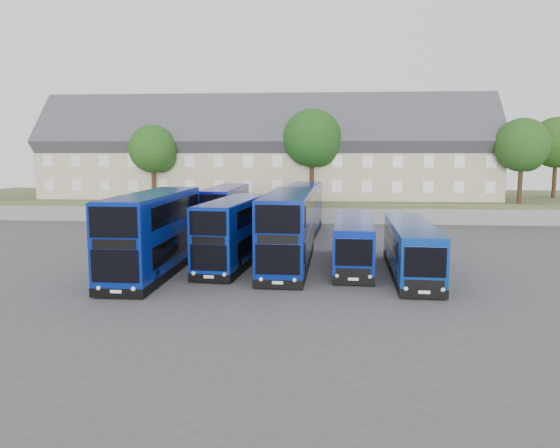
{
  "coord_description": "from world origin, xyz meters",
  "views": [
    {
      "loc": [
        3.16,
        -29.09,
        6.96
      ],
      "look_at": [
        0.31,
        6.65,
        2.2
      ],
      "focal_mm": 35.0,
      "sensor_mm": 36.0,
      "label": 1
    }
  ],
  "objects_px": {
    "tree_west": "(154,151)",
    "tree_far": "(558,144)",
    "tree_mid": "(314,140)",
    "dd_front_left": "(154,235)",
    "dd_front_mid": "(233,233)",
    "tree_east": "(523,147)",
    "coach_east_a": "(353,243)"
  },
  "relations": [
    {
      "from": "coach_east_a",
      "to": "tree_west",
      "type": "bearing_deg",
      "value": 134.9
    },
    {
      "from": "dd_front_mid",
      "to": "tree_west",
      "type": "bearing_deg",
      "value": 124.13
    },
    {
      "from": "coach_east_a",
      "to": "tree_mid",
      "type": "relative_size",
      "value": 1.17
    },
    {
      "from": "dd_front_left",
      "to": "tree_east",
      "type": "xyz_separation_m",
      "value": [
        28.66,
        24.02,
        5.13
      ]
    },
    {
      "from": "tree_east",
      "to": "tree_far",
      "type": "distance_m",
      "value": 9.23
    },
    {
      "from": "dd_front_left",
      "to": "coach_east_a",
      "type": "relative_size",
      "value": 1.08
    },
    {
      "from": "tree_east",
      "to": "tree_far",
      "type": "xyz_separation_m",
      "value": [
        6.0,
        7.0,
        0.34
      ]
    },
    {
      "from": "tree_far",
      "to": "coach_east_a",
      "type": "bearing_deg",
      "value": -129.52
    },
    {
      "from": "dd_front_left",
      "to": "tree_west",
      "type": "xyz_separation_m",
      "value": [
        -7.34,
        24.02,
        4.8
      ]
    },
    {
      "from": "tree_west",
      "to": "tree_east",
      "type": "relative_size",
      "value": 0.94
    },
    {
      "from": "tree_mid",
      "to": "tree_east",
      "type": "xyz_separation_m",
      "value": [
        20.0,
        -0.5,
        -0.68
      ]
    },
    {
      "from": "dd_front_left",
      "to": "tree_west",
      "type": "distance_m",
      "value": 25.57
    },
    {
      "from": "coach_east_a",
      "to": "tree_east",
      "type": "xyz_separation_m",
      "value": [
        17.12,
        21.03,
        5.97
      ]
    },
    {
      "from": "tree_west",
      "to": "coach_east_a",
      "type": "bearing_deg",
      "value": -48.08
    },
    {
      "from": "dd_front_mid",
      "to": "tree_west",
      "type": "relative_size",
      "value": 1.35
    },
    {
      "from": "dd_front_left",
      "to": "dd_front_mid",
      "type": "xyz_separation_m",
      "value": [
        4.18,
        2.65,
        -0.28
      ]
    },
    {
      "from": "coach_east_a",
      "to": "tree_east",
      "type": "height_order",
      "value": "tree_east"
    },
    {
      "from": "tree_mid",
      "to": "tree_far",
      "type": "bearing_deg",
      "value": 14.04
    },
    {
      "from": "coach_east_a",
      "to": "dd_front_mid",
      "type": "bearing_deg",
      "value": -174.37
    },
    {
      "from": "dd_front_mid",
      "to": "tree_far",
      "type": "bearing_deg",
      "value": 48.74
    },
    {
      "from": "coach_east_a",
      "to": "tree_east",
      "type": "bearing_deg",
      "value": 53.82
    },
    {
      "from": "tree_mid",
      "to": "dd_front_left",
      "type": "bearing_deg",
      "value": -109.45
    },
    {
      "from": "tree_west",
      "to": "tree_far",
      "type": "relative_size",
      "value": 0.88
    },
    {
      "from": "dd_front_mid",
      "to": "coach_east_a",
      "type": "relative_size",
      "value": 0.96
    },
    {
      "from": "dd_front_left",
      "to": "coach_east_a",
      "type": "xyz_separation_m",
      "value": [
        11.54,
        3.0,
        -0.83
      ]
    },
    {
      "from": "tree_west",
      "to": "tree_far",
      "type": "height_order",
      "value": "tree_far"
    },
    {
      "from": "tree_mid",
      "to": "tree_east",
      "type": "distance_m",
      "value": 20.02
    },
    {
      "from": "tree_west",
      "to": "tree_east",
      "type": "distance_m",
      "value": 36.0
    },
    {
      "from": "dd_front_mid",
      "to": "coach_east_a",
      "type": "xyz_separation_m",
      "value": [
        7.36,
        0.34,
        -0.55
      ]
    },
    {
      "from": "dd_front_left",
      "to": "tree_east",
      "type": "bearing_deg",
      "value": 40.68
    },
    {
      "from": "dd_front_left",
      "to": "tree_east",
      "type": "distance_m",
      "value": 37.75
    },
    {
      "from": "tree_west",
      "to": "tree_far",
      "type": "xyz_separation_m",
      "value": [
        42.0,
        7.0,
        0.68
      ]
    }
  ]
}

